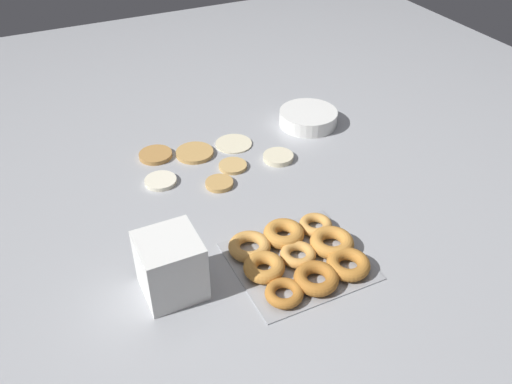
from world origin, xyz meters
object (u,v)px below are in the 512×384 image
at_px(pancake_0, 156,155).
at_px(donut_tray, 300,256).
at_px(pancake_4, 219,183).
at_px(pancake_5, 195,153).
at_px(batter_bowl, 308,118).
at_px(container_stack, 171,266).
at_px(pancake_1, 278,157).
at_px(pancake_3, 234,143).
at_px(pancake_2, 161,181).
at_px(pancake_6, 233,166).

distance_m(pancake_0, donut_tray, 0.62).
height_order(pancake_4, pancake_5, same).
bearing_deg(batter_bowl, container_stack, -141.45).
xyz_separation_m(pancake_4, container_stack, (-0.25, -0.33, 0.07)).
distance_m(pancake_1, pancake_5, 0.26).
relative_size(pancake_0, pancake_4, 1.27).
bearing_deg(pancake_1, container_stack, -141.20).
bearing_deg(pancake_4, pancake_3, 55.69).
height_order(pancake_4, donut_tray, donut_tray).
height_order(pancake_2, pancake_4, pancake_4).
bearing_deg(donut_tray, container_stack, 171.48).
relative_size(pancake_1, container_stack, 0.64).
distance_m(pancake_3, pancake_5, 0.13).
distance_m(pancake_1, pancake_2, 0.37).
bearing_deg(pancake_3, pancake_5, -179.02).
xyz_separation_m(pancake_6, donut_tray, (-0.02, -0.44, 0.01)).
bearing_deg(pancake_1, donut_tray, -111.03).
relative_size(pancake_0, container_stack, 0.70).
bearing_deg(pancake_1, pancake_6, 172.33).
height_order(pancake_0, pancake_6, pancake_0).
height_order(pancake_3, pancake_5, pancake_5).
bearing_deg(pancake_5, pancake_3, 0.98).
height_order(pancake_6, batter_bowl, batter_bowl).
relative_size(pancake_6, donut_tray, 0.27).
xyz_separation_m(pancake_4, donut_tray, (0.05, -0.37, 0.01)).
relative_size(pancake_2, pancake_6, 1.09).
bearing_deg(pancake_3, pancake_1, -57.40).
relative_size(pancake_4, pancake_5, 0.69).
bearing_deg(donut_tray, pancake_1, 68.97).
distance_m(pancake_6, donut_tray, 0.44).
distance_m(pancake_0, pancake_4, 0.25).
relative_size(pancake_0, batter_bowl, 0.52).
bearing_deg(pancake_4, pancake_6, 43.01).
distance_m(pancake_4, donut_tray, 0.38).
height_order(pancake_3, pancake_6, pancake_6).
height_order(batter_bowl, container_stack, container_stack).
bearing_deg(pancake_4, donut_tray, -81.69).
bearing_deg(batter_bowl, pancake_2, -168.75).
bearing_deg(pancake_1, pancake_4, -167.62).
bearing_deg(pancake_3, container_stack, -126.28).
relative_size(donut_tray, container_stack, 2.11).
relative_size(pancake_3, pancake_5, 1.00).
bearing_deg(pancake_3, pancake_0, 171.25).
distance_m(pancake_4, container_stack, 0.42).
xyz_separation_m(pancake_1, pancake_6, (-0.14, 0.02, -0.00)).
distance_m(pancake_2, pancake_5, 0.17).
distance_m(pancake_6, batter_bowl, 0.36).
height_order(pancake_2, batter_bowl, batter_bowl).
distance_m(pancake_4, pancake_5, 0.18).
bearing_deg(pancake_4, pancake_5, 92.12).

